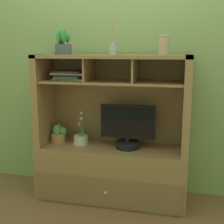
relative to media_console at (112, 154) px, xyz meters
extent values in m
cube|color=brown|center=(0.00, -0.01, -0.42)|extent=(6.00, 6.00, 0.02)
cube|color=#88A463|center=(0.00, 0.25, 0.99)|extent=(6.00, 0.02, 2.80)
cube|color=#987049|center=(0.00, -0.01, -0.17)|extent=(1.34, 0.45, 0.48)
cube|color=#856141|center=(0.00, -0.24, -0.26)|extent=(1.29, 0.01, 0.26)
sphere|color=silver|center=(0.00, -0.25, -0.26)|extent=(0.02, 0.02, 0.02)
cube|color=#987049|center=(-0.64, -0.01, 0.48)|extent=(0.06, 0.42, 0.82)
cube|color=#987049|center=(0.64, -0.01, 0.48)|extent=(0.06, 0.42, 0.82)
cube|color=#856141|center=(0.00, 0.19, 0.46)|extent=(1.28, 0.02, 0.79)
cube|color=#987049|center=(0.00, -0.01, 0.87)|extent=(1.34, 0.42, 0.03)
cube|color=#987049|center=(0.00, -0.01, 0.66)|extent=(1.22, 0.37, 0.02)
cube|color=#987049|center=(-0.20, -0.01, 0.76)|extent=(0.02, 0.35, 0.19)
cube|color=#987049|center=(0.20, -0.01, 0.76)|extent=(0.02, 0.35, 0.19)
cylinder|color=black|center=(0.14, 0.00, 0.10)|extent=(0.21, 0.21, 0.06)
cylinder|color=black|center=(0.14, 0.00, 0.14)|extent=(0.04, 0.04, 0.03)
cube|color=black|center=(0.14, 0.00, 0.31)|extent=(0.49, 0.03, 0.30)
cube|color=black|center=(0.14, -0.01, 0.31)|extent=(0.46, 0.00, 0.27)
cylinder|color=silver|center=(-0.31, 0.02, 0.11)|extent=(0.13, 0.13, 0.08)
cylinder|color=silver|center=(-0.31, 0.02, 0.07)|extent=(0.15, 0.15, 0.01)
cylinder|color=#4C6B38|center=(-0.31, 0.02, 0.26)|extent=(0.01, 0.02, 0.22)
sphere|color=silver|center=(-0.32, 0.04, 0.26)|extent=(0.03, 0.03, 0.03)
sphere|color=silver|center=(-0.29, 0.01, 0.31)|extent=(0.03, 0.03, 0.03)
sphere|color=silver|center=(-0.29, 0.00, 0.37)|extent=(0.03, 0.03, 0.03)
ellipsoid|color=#388E4B|center=(-0.29, 0.01, 0.18)|extent=(0.04, 0.05, 0.08)
ellipsoid|color=#388E4B|center=(-0.29, 0.03, 0.18)|extent=(0.05, 0.06, 0.11)
cylinder|color=#AB7B4B|center=(-0.53, 0.01, 0.11)|extent=(0.13, 0.13, 0.09)
cylinder|color=#AB7B4B|center=(-0.53, 0.01, 0.07)|extent=(0.15, 0.15, 0.01)
ellipsoid|color=#4F9752|center=(-0.49, 0.02, 0.18)|extent=(0.08, 0.07, 0.08)
ellipsoid|color=#4F9752|center=(-0.53, 0.03, 0.21)|extent=(0.05, 0.05, 0.08)
ellipsoid|color=#4F9752|center=(-0.54, 0.00, 0.19)|extent=(0.07, 0.04, 0.12)
cube|color=beige|center=(-0.38, 0.03, 0.67)|extent=(0.33, 0.22, 0.01)
cube|color=slate|center=(-0.40, 0.02, 0.69)|extent=(0.24, 0.23, 0.02)
cube|color=#2D2B3E|center=(-0.39, 0.03, 0.71)|extent=(0.33, 0.22, 0.01)
cube|color=gray|center=(-0.39, 0.03, 0.72)|extent=(0.31, 0.24, 0.02)
cube|color=#3F2B40|center=(-0.39, 0.03, 0.74)|extent=(0.29, 0.27, 0.01)
cylinder|color=#ABADAF|center=(0.00, 0.02, 0.94)|extent=(0.07, 0.07, 0.09)
cylinder|color=#ABADAF|center=(0.00, 0.02, 0.99)|extent=(0.03, 0.03, 0.02)
cylinder|color=tan|center=(0.00, 0.02, 1.08)|extent=(0.00, 0.05, 0.19)
cylinder|color=tan|center=(0.00, 0.02, 1.08)|extent=(0.04, 0.03, 0.19)
cylinder|color=tan|center=(0.00, 0.02, 1.08)|extent=(0.02, 0.01, 0.19)
cylinder|color=tan|center=(0.00, 0.02, 1.08)|extent=(0.00, 0.03, 0.19)
cylinder|color=tan|center=(0.00, 0.02, 1.08)|extent=(0.02, 0.01, 0.19)
cylinder|color=tan|center=(0.00, 0.02, 1.08)|extent=(0.03, 0.02, 0.19)
cylinder|color=#4D4C5B|center=(-0.44, -0.02, 0.93)|extent=(0.14, 0.14, 0.09)
cylinder|color=#4D4C5B|center=(-0.44, -0.02, 0.89)|extent=(0.16, 0.16, 0.01)
ellipsoid|color=#339042|center=(-0.40, -0.02, 1.05)|extent=(0.04, 0.05, 0.06)
ellipsoid|color=#339042|center=(-0.40, 0.01, 1.03)|extent=(0.04, 0.05, 0.08)
ellipsoid|color=#339042|center=(-0.45, 0.00, 1.03)|extent=(0.07, 0.04, 0.07)
ellipsoid|color=#339042|center=(-0.45, -0.02, 1.01)|extent=(0.06, 0.05, 0.12)
ellipsoid|color=#339042|center=(-0.45, -0.06, 1.04)|extent=(0.04, 0.07, 0.11)
ellipsoid|color=#339042|center=(-0.41, -0.06, 1.05)|extent=(0.05, 0.08, 0.12)
cylinder|color=tan|center=(0.44, -0.01, 0.96)|extent=(0.09, 0.09, 0.14)
torus|color=tan|center=(0.44, -0.01, 1.04)|extent=(0.09, 0.09, 0.01)
camera|label=1|loc=(0.60, -2.57, 0.93)|focal=48.82mm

